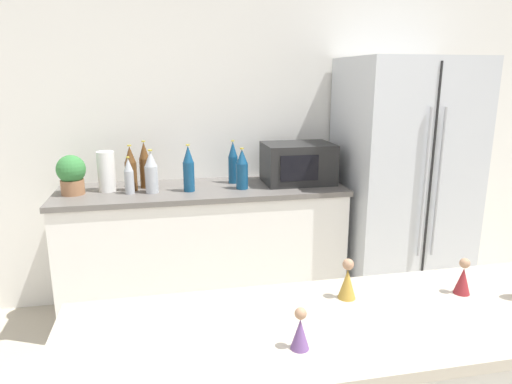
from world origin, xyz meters
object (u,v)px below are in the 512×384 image
at_px(back_bottle_0, 129,176).
at_px(back_bottle_4, 242,169).
at_px(potted_plant, 71,174).
at_px(wise_man_figurine_crimson, 347,281).
at_px(back_bottle_5, 131,169).
at_px(paper_towel_roll, 106,171).
at_px(wise_man_figurine_purple, 300,331).
at_px(back_bottle_2, 151,172).
at_px(back_bottle_6, 233,163).
at_px(back_bottle_1, 145,165).
at_px(refrigerator, 401,184).
at_px(back_bottle_3, 189,169).
at_px(wise_man_figurine_blue, 463,278).
at_px(microwave, 298,163).

relative_size(back_bottle_0, back_bottle_4, 0.87).
relative_size(potted_plant, wise_man_figurine_crimson, 1.82).
bearing_deg(back_bottle_0, back_bottle_5, 84.22).
xyz_separation_m(paper_towel_roll, wise_man_figurine_purple, (0.71, -2.01, -0.06)).
bearing_deg(back_bottle_2, back_bottle_4, -1.19).
relative_size(back_bottle_2, back_bottle_6, 0.93).
distance_m(back_bottle_5, wise_man_figurine_purple, 2.07).
bearing_deg(back_bottle_1, back_bottle_0, -122.72).
bearing_deg(back_bottle_1, back_bottle_5, -142.45).
relative_size(back_bottle_2, back_bottle_5, 0.93).
height_order(potted_plant, back_bottle_2, back_bottle_2).
relative_size(refrigerator, paper_towel_roll, 6.77).
height_order(back_bottle_2, back_bottle_6, back_bottle_6).
relative_size(back_bottle_0, wise_man_figurine_crimson, 1.74).
distance_m(back_bottle_3, wise_man_figurine_blue, 1.88).
relative_size(back_bottle_0, back_bottle_3, 0.78).
distance_m(back_bottle_1, back_bottle_3, 0.33).
relative_size(back_bottle_4, back_bottle_6, 0.91).
bearing_deg(back_bottle_2, potted_plant, 173.17).
distance_m(back_bottle_2, wise_man_figurine_blue, 2.01).
bearing_deg(paper_towel_roll, wise_man_figurine_crimson, -61.76).
height_order(back_bottle_2, wise_man_figurine_purple, back_bottle_2).
height_order(paper_towel_roll, back_bottle_3, back_bottle_3).
relative_size(wise_man_figurine_blue, wise_man_figurine_purple, 1.05).
distance_m(microwave, back_bottle_0, 1.16).
bearing_deg(back_bottle_3, wise_man_figurine_crimson, -75.74).
bearing_deg(wise_man_figurine_crimson, back_bottle_4, 92.28).
bearing_deg(back_bottle_3, refrigerator, 0.16).
relative_size(refrigerator, wise_man_figurine_crimson, 12.78).
relative_size(back_bottle_5, wise_man_figurine_purple, 2.51).
bearing_deg(potted_plant, paper_towel_roll, 12.19).
xyz_separation_m(paper_towel_roll, microwave, (1.30, -0.01, 0.01)).
relative_size(microwave, back_bottle_2, 1.70).
bearing_deg(back_bottle_5, back_bottle_3, -14.11).
bearing_deg(refrigerator, potted_plant, 178.40).
height_order(back_bottle_0, back_bottle_2, back_bottle_2).
height_order(wise_man_figurine_blue, wise_man_figurine_crimson, wise_man_figurine_crimson).
height_order(back_bottle_0, back_bottle_6, back_bottle_6).
height_order(back_bottle_4, wise_man_figurine_purple, back_bottle_4).
height_order(paper_towel_roll, back_bottle_2, back_bottle_2).
distance_m(back_bottle_3, wise_man_figurine_purple, 1.91).
bearing_deg(potted_plant, back_bottle_4, -3.77).
xyz_separation_m(refrigerator, back_bottle_6, (-1.21, 0.18, 0.17)).
xyz_separation_m(refrigerator, back_bottle_3, (-1.53, -0.00, 0.18)).
xyz_separation_m(back_bottle_3, wise_man_figurine_purple, (0.18, -1.90, -0.08)).
distance_m(paper_towel_roll, back_bottle_1, 0.25).
height_order(refrigerator, back_bottle_2, refrigerator).
distance_m(refrigerator, back_bottle_1, 1.83).
height_order(microwave, wise_man_figurine_blue, microwave).
xyz_separation_m(back_bottle_0, wise_man_figurine_crimson, (0.80, -1.66, -0.04)).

